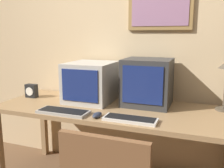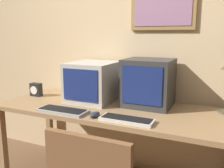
% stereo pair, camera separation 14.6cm
% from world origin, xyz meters
% --- Properties ---
extents(wall_back, '(8.00, 0.08, 2.60)m').
position_xyz_m(wall_back, '(0.00, 1.38, 1.30)').
color(wall_back, '#D1B284').
rests_on(wall_back, ground_plane).
extents(desk, '(1.98, 0.75, 0.74)m').
position_xyz_m(desk, '(0.00, 0.94, 0.67)').
color(desk, '#99754C').
rests_on(desk, ground_plane).
extents(monitor_left, '(0.40, 0.46, 0.36)m').
position_xyz_m(monitor_left, '(-0.25, 1.08, 0.92)').
color(monitor_left, '#B7B2A8').
rests_on(monitor_left, desk).
extents(monitor_right, '(0.40, 0.37, 0.40)m').
position_xyz_m(monitor_right, '(0.26, 1.12, 0.95)').
color(monitor_right, '#333333').
rests_on(monitor_right, desk).
extents(keyboard_main, '(0.41, 0.16, 0.03)m').
position_xyz_m(keyboard_main, '(-0.30, 0.66, 0.76)').
color(keyboard_main, '#A8A399').
rests_on(keyboard_main, desk).
extents(keyboard_side, '(0.38, 0.14, 0.03)m').
position_xyz_m(keyboard_side, '(0.24, 0.67, 0.76)').
color(keyboard_side, beige).
rests_on(keyboard_side, desk).
extents(mouse_near_keyboard, '(0.06, 0.12, 0.03)m').
position_xyz_m(mouse_near_keyboard, '(-0.01, 0.66, 0.76)').
color(mouse_near_keyboard, '#282D3D').
rests_on(mouse_near_keyboard, desk).
extents(desk_clock, '(0.11, 0.07, 0.13)m').
position_xyz_m(desk_clock, '(-0.85, 0.99, 0.81)').
color(desk_clock, black).
rests_on(desk_clock, desk).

